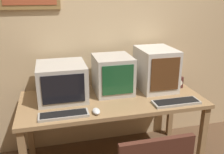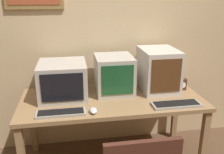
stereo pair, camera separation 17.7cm
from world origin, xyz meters
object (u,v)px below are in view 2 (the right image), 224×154
Objects in this scene: monitor_left at (63,80)px; keyboard_side at (176,104)px; monitor_center at (114,74)px; mouse_near_keyboard at (93,111)px; desk_clock at (182,84)px; monitor_right at (158,70)px; keyboard_main at (61,113)px.

keyboard_side is at bearing -21.21° from monitor_left.
monitor_center is 0.52m from mouse_near_keyboard.
monitor_right is at bearing 166.81° from desk_clock.
monitor_center is at bearing 3.69° from monitor_left.
desk_clock is (0.21, 0.35, 0.05)m from keyboard_side.
monitor_right reaches higher than desk_clock.
keyboard_main is 0.26m from mouse_near_keyboard.
monitor_center is 3.64× the size of mouse_near_keyboard.
desk_clock is (0.94, 0.36, 0.04)m from mouse_near_keyboard.
keyboard_main is 1.26m from desk_clock.
monitor_left reaches higher than keyboard_side.
keyboard_side is 3.64× the size of desk_clock.
monitor_left is 0.50m from monitor_center.
monitor_right is 0.29m from desk_clock.
monitor_right is (0.95, 0.03, 0.04)m from monitor_left.
keyboard_side is 0.41m from desk_clock.
mouse_near_keyboard reaches higher than keyboard_side.
monitor_left reaches higher than desk_clock.
mouse_near_keyboard is 1.01m from desk_clock.
keyboard_side is (0.98, -0.38, -0.15)m from monitor_left.
keyboard_side is 3.97× the size of mouse_near_keyboard.
monitor_center is at bearing 38.80° from keyboard_main.
desk_clock is at bearing 21.08° from mouse_near_keyboard.
monitor_center reaches higher than monitor_left.
monitor_center is at bearing 174.85° from desk_clock.
monitor_right is (0.45, -0.01, 0.03)m from monitor_center.
monitor_right is 1.11× the size of keyboard_main.
keyboard_main is 1.00m from keyboard_side.
mouse_near_keyboard is at bearing -149.07° from monitor_right.
mouse_near_keyboard is at bearing -120.42° from monitor_center.
monitor_center is 0.88× the size of monitor_right.
monitor_left is 1.07m from keyboard_side.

